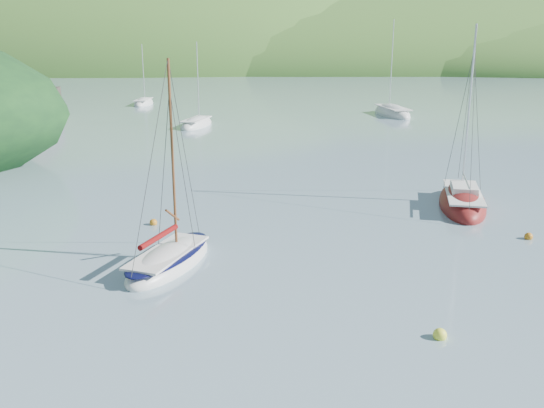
{
  "coord_description": "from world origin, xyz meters",
  "views": [
    {
      "loc": [
        -0.17,
        -19.92,
        9.92
      ],
      "look_at": [
        -0.84,
        8.0,
        1.87
      ],
      "focal_mm": 40.0,
      "sensor_mm": 36.0,
      "label": 1
    }
  ],
  "objects_px": {
    "sloop_red": "(462,203)",
    "distant_sloop_c": "(144,103)",
    "distant_sloop_b": "(392,114)",
    "daysailer_white": "(169,261)",
    "distant_sloop_a": "(197,125)"
  },
  "relations": [
    {
      "from": "distant_sloop_a",
      "to": "distant_sloop_c",
      "type": "distance_m",
      "value": 21.81
    },
    {
      "from": "sloop_red",
      "to": "distant_sloop_b",
      "type": "bearing_deg",
      "value": 96.99
    },
    {
      "from": "daysailer_white",
      "to": "distant_sloop_c",
      "type": "distance_m",
      "value": 60.78
    },
    {
      "from": "distant_sloop_a",
      "to": "sloop_red",
      "type": "bearing_deg",
      "value": -43.77
    },
    {
      "from": "daysailer_white",
      "to": "distant_sloop_c",
      "type": "relative_size",
      "value": 1.08
    },
    {
      "from": "distant_sloop_b",
      "to": "sloop_red",
      "type": "bearing_deg",
      "value": -105.91
    },
    {
      "from": "daysailer_white",
      "to": "distant_sloop_b",
      "type": "xyz_separation_m",
      "value": [
        17.86,
        48.93,
        -0.02
      ]
    },
    {
      "from": "distant_sloop_b",
      "to": "distant_sloop_a",
      "type": "bearing_deg",
      "value": -169.84
    },
    {
      "from": "sloop_red",
      "to": "distant_sloop_c",
      "type": "distance_m",
      "value": 57.84
    },
    {
      "from": "daysailer_white",
      "to": "sloop_red",
      "type": "distance_m",
      "value": 18.11
    },
    {
      "from": "distant_sloop_a",
      "to": "distant_sloop_c",
      "type": "relative_size",
      "value": 1.09
    },
    {
      "from": "sloop_red",
      "to": "distant_sloop_b",
      "type": "relative_size",
      "value": 0.92
    },
    {
      "from": "daysailer_white",
      "to": "distant_sloop_a",
      "type": "relative_size",
      "value": 0.99
    },
    {
      "from": "sloop_red",
      "to": "daysailer_white",
      "type": "bearing_deg",
      "value": -137.58
    },
    {
      "from": "distant_sloop_b",
      "to": "daysailer_white",
      "type": "bearing_deg",
      "value": -122.37
    }
  ]
}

